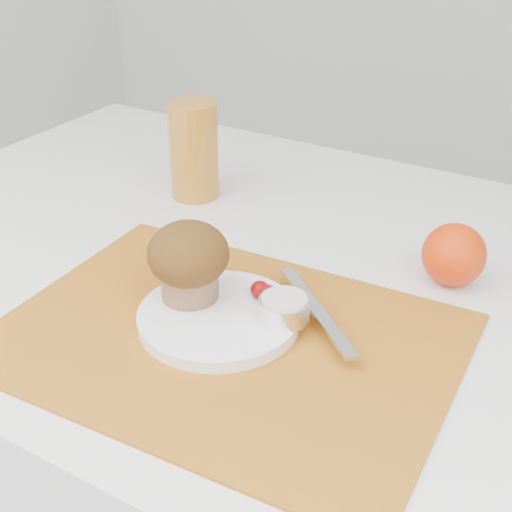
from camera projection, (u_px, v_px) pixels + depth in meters
The scene contains 11 objects.
table at pixel (265, 469), 1.10m from camera, with size 1.20×0.80×0.75m, color white.
placemat at pixel (226, 338), 0.76m from camera, with size 0.48×0.35×0.00m, color #B56719.
plate at pixel (219, 317), 0.78m from camera, with size 0.18×0.18×0.01m, color white.
ramekin at pixel (284, 309), 0.76m from camera, with size 0.06×0.06×0.02m, color white.
cream at pixel (284, 300), 0.76m from camera, with size 0.05×0.05×0.01m, color silver.
raspberry_near at pixel (260, 289), 0.80m from camera, with size 0.02×0.02×0.02m, color #5C0202.
raspberry_far at pixel (267, 292), 0.80m from camera, with size 0.02×0.02×0.02m, color #500209.
butter_knife at pixel (316, 310), 0.78m from camera, with size 0.18×0.01×0.00m, color silver.
orange at pixel (454, 255), 0.85m from camera, with size 0.08×0.08×0.08m, color #F03D08.
juice_glass at pixel (194, 150), 1.05m from camera, with size 0.07×0.07×0.15m, color orange.
muffin at pixel (189, 260), 0.78m from camera, with size 0.09×0.09×0.09m.
Camera 1 is at (0.40, -0.64, 1.21)m, focal length 50.00 mm.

